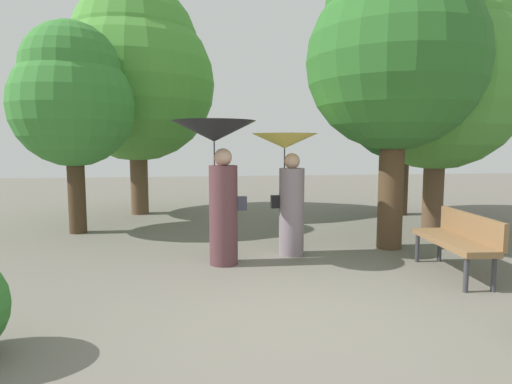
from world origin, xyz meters
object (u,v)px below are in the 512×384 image
object	(u,v)px
park_bench	(458,238)
person_right	(288,175)
tree_far_back	(396,45)
person_left	(218,163)
tree_near_left	(72,95)
tree_mid_left	(136,72)
tree_near_right	(404,91)
tree_mid_right	(439,70)

from	to	relation	value
park_bench	person_right	bearing A→B (deg)	-119.28
tree_far_back	person_right	bearing A→B (deg)	-173.70
person_left	tree_far_back	xyz separation A→B (m)	(2.92, 0.58, 1.85)
person_right	tree_near_left	distance (m)	4.61
park_bench	tree_mid_left	size ratio (longest dim) A/B	0.27
person_right	tree_mid_left	xyz separation A→B (m)	(-2.82, 4.57, 2.25)
tree_mid_left	tree_near_right	bearing A→B (deg)	-9.41
person_right	tree_mid_right	xyz separation A→B (m)	(3.15, 1.17, 1.87)
tree_near_left	tree_near_right	xyz separation A→B (m)	(7.39, 1.22, 0.35)
tree_far_back	tree_mid_right	bearing A→B (deg)	35.93
park_bench	tree_near_right	bearing A→B (deg)	166.57
tree_far_back	tree_mid_left	bearing A→B (deg)	136.61
park_bench	tree_near_left	distance (m)	7.17
person_right	tree_mid_left	size ratio (longest dim) A/B	0.34
tree_near_left	tree_far_back	world-z (taller)	tree_far_back
tree_near_left	tree_far_back	xyz separation A→B (m)	(5.55, -2.08, 0.65)
tree_near_right	tree_mid_right	xyz separation A→B (m)	(-0.50, -2.33, 0.11)
person_left	tree_mid_right	distance (m)	4.83
tree_near_right	tree_mid_right	bearing A→B (deg)	-102.02
tree_mid_left	tree_far_back	world-z (taller)	tree_mid_left
tree_near_right	tree_mid_left	bearing A→B (deg)	170.59
park_bench	tree_mid_right	world-z (taller)	tree_mid_right
tree_near_right	tree_mid_right	world-z (taller)	tree_mid_right
park_bench	tree_near_right	distance (m)	5.72
person_left	tree_near_right	xyz separation A→B (m)	(4.76, 3.88, 1.55)
person_right	tree_mid_right	distance (m)	3.84
person_right	tree_mid_left	world-z (taller)	tree_mid_left
tree_mid_left	person_left	bearing A→B (deg)	-70.97
park_bench	tree_mid_right	bearing A→B (deg)	161.15
tree_near_left	tree_mid_right	world-z (taller)	tree_mid_right
tree_near_right	tree_far_back	bearing A→B (deg)	-119.14
tree_mid_left	tree_mid_right	distance (m)	6.88
person_left	tree_far_back	distance (m)	3.50
person_right	tree_far_back	bearing A→B (deg)	-79.10
tree_near_right	tree_mid_right	distance (m)	2.38
tree_mid_left	park_bench	bearing A→B (deg)	-50.83
tree_near_left	tree_mid_right	size ratio (longest dim) A/B	0.82
tree_near_left	tree_mid_left	distance (m)	2.61
person_left	tree_mid_left	xyz separation A→B (m)	(-1.71, 4.95, 2.04)
person_left	tree_near_left	bearing A→B (deg)	49.27
tree_mid_right	tree_far_back	world-z (taller)	tree_far_back
person_left	park_bench	bearing A→B (deg)	-103.00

